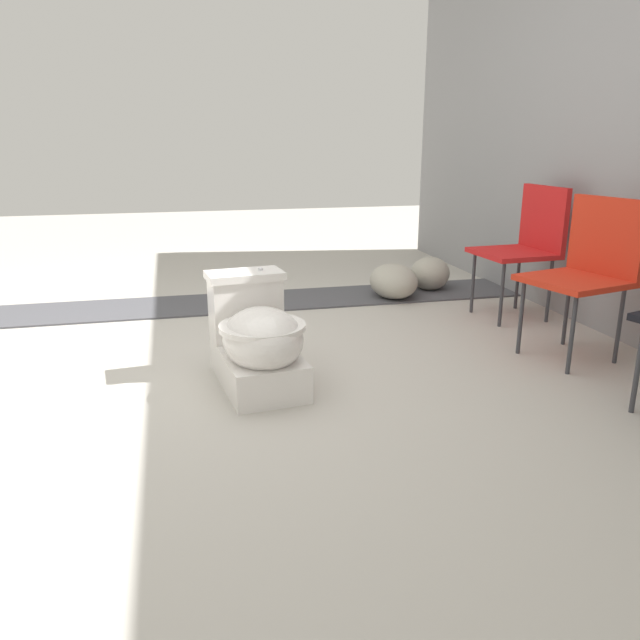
{
  "coord_description": "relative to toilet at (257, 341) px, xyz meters",
  "views": [
    {
      "loc": [
        3.0,
        -0.13,
        1.13
      ],
      "look_at": [
        0.26,
        0.53,
        0.3
      ],
      "focal_mm": 35.0,
      "sensor_mm": 36.0,
      "label": 1
    }
  ],
  "objects": [
    {
      "name": "ground_plane",
      "position": [
        -0.26,
        -0.23,
        -0.22
      ],
      "size": [
        14.0,
        14.0,
        0.0
      ],
      "primitive_type": "plane",
      "color": "#B7B2A8"
    },
    {
      "name": "gravel_strip",
      "position": [
        -1.53,
        0.27,
        -0.21
      ],
      "size": [
        0.56,
        8.0,
        0.01
      ],
      "primitive_type": "cube",
      "color": "#4C4C51",
      "rests_on": "ground"
    },
    {
      "name": "toilet",
      "position": [
        0.0,
        0.0,
        0.0
      ],
      "size": [
        0.67,
        0.45,
        0.52
      ],
      "rotation": [
        0.0,
        0.0,
        0.12
      ],
      "color": "white",
      "rests_on": "ground"
    },
    {
      "name": "folding_chair_left",
      "position": [
        -0.78,
        1.84,
        0.29
      ],
      "size": [
        0.47,
        0.47,
        0.83
      ],
      "rotation": [
        0.0,
        0.0,
        -1.51
      ],
      "color": "red",
      "rests_on": "ground"
    },
    {
      "name": "folding_chair_middle",
      "position": [
        -0.02,
        1.73,
        0.29
      ],
      "size": [
        0.53,
        0.53,
        0.83
      ],
      "rotation": [
        0.0,
        0.0,
        -1.33
      ],
      "color": "red",
      "rests_on": "ground"
    },
    {
      "name": "boulder_near",
      "position": [
        -1.6,
        1.54,
        -0.09
      ],
      "size": [
        0.45,
        0.43,
        0.25
      ],
      "primitive_type": "ellipsoid",
      "rotation": [
        0.0,
        0.0,
        2.57
      ],
      "color": "#ADA899",
      "rests_on": "ground"
    },
    {
      "name": "boulder_far",
      "position": [
        -1.42,
        1.18,
        -0.1
      ],
      "size": [
        0.45,
        0.35,
        0.25
      ],
      "primitive_type": "ellipsoid",
      "rotation": [
        0.0,
        0.0,
        3.1
      ],
      "color": "#ADA899",
      "rests_on": "ground"
    }
  ]
}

